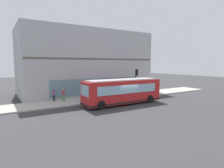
{
  "coord_description": "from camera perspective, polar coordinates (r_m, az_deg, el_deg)",
  "views": [
    {
      "loc": [
        -18.14,
        13.26,
        4.92
      ],
      "look_at": [
        1.97,
        0.7,
        2.38
      ],
      "focal_mm": 30.08,
      "sensor_mm": 36.0,
      "label": 1
    }
  ],
  "objects": [
    {
      "name": "ground",
      "position": [
        23.0,
        4.11,
        -6.26
      ],
      "size": [
        120.0,
        120.0,
        0.0
      ],
      "primitive_type": "plane",
      "color": "#38383A"
    },
    {
      "name": "pedestrian_walking_along_curb",
      "position": [
        32.03,
        11.29,
        -0.81
      ],
      "size": [
        0.32,
        0.32,
        1.7
      ],
      "color": "silver",
      "rests_on": "sidewalk_curb"
    },
    {
      "name": "pedestrian_by_light_pole",
      "position": [
        25.47,
        -17.24,
        -2.97
      ],
      "size": [
        0.32,
        0.32,
        1.54
      ],
      "color": "black",
      "rests_on": "sidewalk_curb"
    },
    {
      "name": "traffic_light_near_corner",
      "position": [
        27.68,
        7.38,
        2.07
      ],
      "size": [
        0.32,
        0.49,
        4.09
      ],
      "color": "black",
      "rests_on": "sidewalk_curb"
    },
    {
      "name": "pedestrian_near_building_entrance",
      "position": [
        29.4,
        2.44,
        -1.21
      ],
      "size": [
        0.32,
        0.32,
        1.78
      ],
      "color": "gold",
      "rests_on": "sidewalk_curb"
    },
    {
      "name": "newspaper_vending_box",
      "position": [
        25.63,
        -8.43,
        -3.66
      ],
      "size": [
        0.44,
        0.43,
        0.9
      ],
      "color": "#263F99",
      "rests_on": "sidewalk_curb"
    },
    {
      "name": "building_corner",
      "position": [
        32.58,
        -8.03,
        6.43
      ],
      "size": [
        9.63,
        21.07,
        10.29
      ],
      "color": "#A8A8AD",
      "rests_on": "ground"
    },
    {
      "name": "sidewalk_curb",
      "position": [
        26.87,
        -1.84,
        -4.29
      ],
      "size": [
        4.24,
        40.0,
        0.15
      ],
      "primitive_type": "cube",
      "color": "#B2ADA3",
      "rests_on": "ground"
    },
    {
      "name": "pedestrian_near_hydrant",
      "position": [
        25.2,
        -14.52,
        -2.98
      ],
      "size": [
        0.32,
        0.32,
        1.54
      ],
      "color": "#3F8C4C",
      "rests_on": "sidewalk_curb"
    },
    {
      "name": "city_bus_nearside",
      "position": [
        23.01,
        3.18,
        -2.32
      ],
      "size": [
        2.7,
        10.07,
        3.07
      ],
      "color": "red",
      "rests_on": "ground"
    },
    {
      "name": "fire_hydrant",
      "position": [
        31.62,
        8.58,
        -1.98
      ],
      "size": [
        0.35,
        0.35,
        0.74
      ],
      "color": "yellow",
      "rests_on": "sidewalk_curb"
    }
  ]
}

